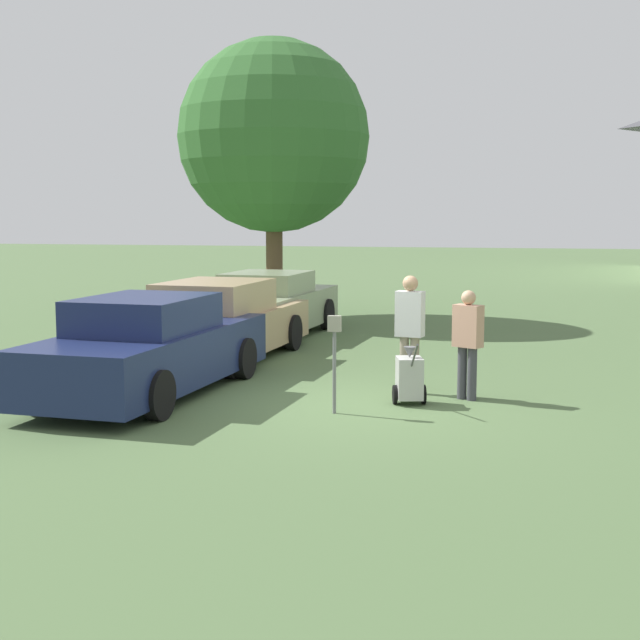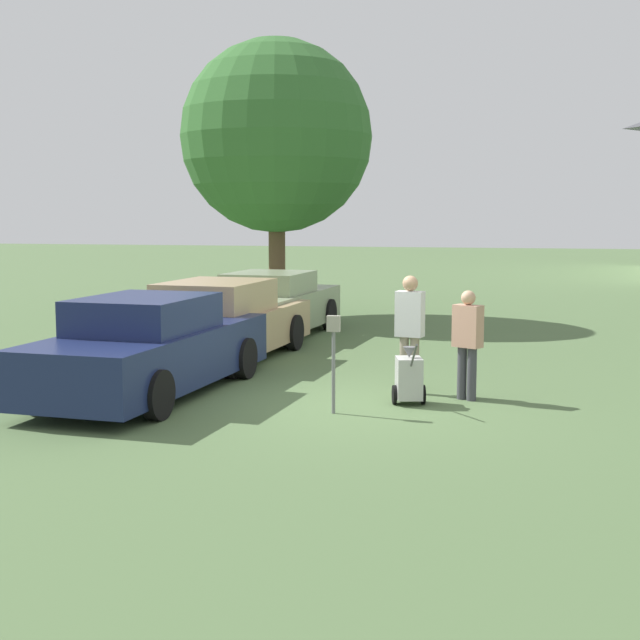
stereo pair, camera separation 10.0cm
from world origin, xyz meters
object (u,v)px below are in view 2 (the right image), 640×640
object	(u,v)px
parked_car_navy	(150,348)
person_supervisor	(468,338)
parked_car_sage	(272,306)
parking_meter	(334,346)
parked_car_tan	(220,324)
person_worker	(410,326)
equipment_cart	(409,378)

from	to	relation	value
parked_car_navy	person_supervisor	world-z (taller)	person_supervisor
parked_car_navy	parked_car_sage	xyz separation A→B (m)	(0.00, 6.61, -0.01)
parked_car_navy	parking_meter	bearing A→B (deg)	-8.76
parking_meter	person_supervisor	xyz separation A→B (m)	(1.74, 1.34, -0.03)
parked_car_tan	parked_car_sage	distance (m)	3.47
parking_meter	parked_car_navy	bearing A→B (deg)	167.66
parked_car_sage	parking_meter	world-z (taller)	parked_car_sage
parking_meter	person_worker	bearing A→B (deg)	62.91
parked_car_navy	parked_car_tan	xyz separation A→B (m)	(-0.00, 3.14, -0.01)
person_supervisor	equipment_cart	bearing A→B (deg)	60.19
person_worker	person_supervisor	world-z (taller)	person_worker
parked_car_navy	person_worker	world-z (taller)	person_worker
parking_meter	parked_car_tan	bearing A→B (deg)	128.47
parked_car_navy	equipment_cart	world-z (taller)	parked_car_navy
parked_car_tan	parking_meter	world-z (taller)	parked_car_tan
parked_car_sage	person_supervisor	bearing A→B (deg)	-47.70
parked_car_navy	parked_car_sage	world-z (taller)	parked_car_navy
parked_car_sage	person_supervisor	xyz separation A→B (m)	(4.76, -5.93, 0.23)
parked_car_navy	equipment_cart	bearing A→B (deg)	6.15
parked_car_tan	person_worker	size ratio (longest dim) A/B	2.96
parked_car_tan	person_worker	bearing A→B (deg)	-25.73
person_worker	person_supervisor	xyz separation A→B (m)	(0.90, -0.30, -0.12)
parked_car_tan	parking_meter	xyz separation A→B (m)	(3.02, -3.80, 0.25)
person_worker	equipment_cart	world-z (taller)	person_worker
parked_car_tan	person_supervisor	bearing A→B (deg)	-23.81
person_worker	parked_car_navy	bearing A→B (deg)	25.69
parked_car_navy	parked_car_tan	size ratio (longest dim) A/B	0.97
parked_car_navy	person_worker	size ratio (longest dim) A/B	2.86
person_worker	equipment_cart	size ratio (longest dim) A/B	1.82
parked_car_sage	person_supervisor	distance (m)	7.61
parked_car_tan	parking_meter	distance (m)	4.86
parked_car_navy	parking_meter	world-z (taller)	parked_car_navy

